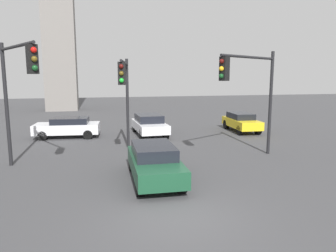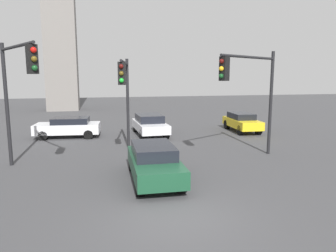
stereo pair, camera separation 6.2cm
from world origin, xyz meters
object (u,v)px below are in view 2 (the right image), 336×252
at_px(car_1, 154,162).
at_px(car_5, 68,127).
at_px(traffic_light_0, 250,83).
at_px(car_3, 150,124).
at_px(car_4, 242,122).
at_px(traffic_light_3, 17,80).
at_px(traffic_light_2, 125,86).

distance_m(car_1, car_5, 10.48).
bearing_deg(traffic_light_0, car_1, -9.02).
xyz_separation_m(car_1, car_5, (-3.91, 9.73, -0.02)).
xyz_separation_m(car_3, car_5, (-5.38, 0.36, -0.04)).
xyz_separation_m(traffic_light_0, car_4, (3.37, 7.38, -2.96)).
xyz_separation_m(traffic_light_0, traffic_light_3, (-9.94, 0.09, 0.17)).
bearing_deg(traffic_light_0, car_3, -94.96).
bearing_deg(traffic_light_2, car_3, 167.39).
relative_size(car_1, car_4, 1.08).
distance_m(traffic_light_0, car_5, 12.21).
relative_size(traffic_light_3, car_4, 1.35).
bearing_deg(car_5, traffic_light_0, 143.18).
bearing_deg(traffic_light_3, traffic_light_0, 61.32).
height_order(traffic_light_0, car_4, traffic_light_0).
xyz_separation_m(car_1, car_4, (8.24, 9.17, 0.00)).
relative_size(traffic_light_2, car_1, 1.14).
bearing_deg(car_4, car_3, -88.32).
bearing_deg(car_1, traffic_light_3, -108.44).
relative_size(traffic_light_0, car_5, 1.22).
bearing_deg(car_4, car_1, -38.56).
xyz_separation_m(traffic_light_0, traffic_light_2, (-5.53, 2.39, -0.16)).
relative_size(traffic_light_3, car_1, 1.25).
height_order(car_3, car_4, car_3).
relative_size(car_4, car_5, 0.94).
bearing_deg(car_4, traffic_light_3, -57.89).
bearing_deg(traffic_light_3, car_1, 41.55).
distance_m(traffic_light_2, car_3, 6.26).
height_order(car_3, car_5, car_3).
bearing_deg(car_1, traffic_light_2, -169.17).
height_order(traffic_light_0, car_5, traffic_light_0).
bearing_deg(traffic_light_0, car_5, -71.27).
distance_m(traffic_light_0, car_4, 8.64).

